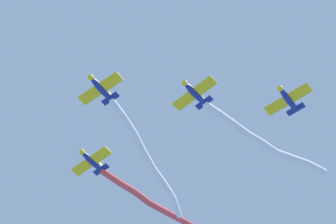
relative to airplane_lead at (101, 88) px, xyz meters
name	(u,v)px	position (x,y,z in m)	size (l,w,h in m)	color
airplane_lead	(101,88)	(0.00, 0.00, 0.00)	(5.92, 4.90, 1.56)	navy
smoke_trail_lead	(150,161)	(5.30, 11.43, 0.08)	(8.57, 20.18, 1.40)	white
airplane_left_wing	(195,93)	(11.49, 1.22, 0.00)	(5.71, 5.05, 1.56)	navy
smoke_trail_left_wing	(264,141)	(20.38, 9.02, 0.12)	(16.56, 12.32, 1.54)	white
airplane_right_wing	(92,161)	(-2.42, 11.31, 0.30)	(5.81, 4.99, 1.56)	navy
smoke_trail_right_wing	(158,206)	(5.98, 19.89, 0.60)	(15.63, 13.76, 1.55)	#DB4C4C
airplane_slot	(288,99)	(23.00, 2.42, -0.30)	(5.91, 4.91, 1.56)	navy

